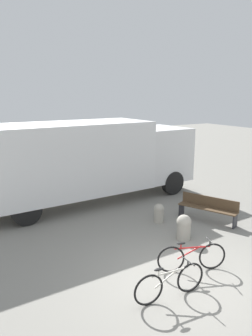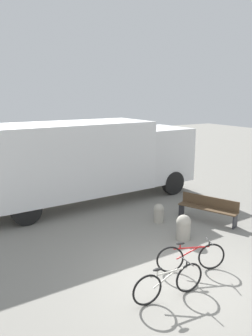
% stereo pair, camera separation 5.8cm
% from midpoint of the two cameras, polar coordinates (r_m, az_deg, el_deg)
% --- Properties ---
extents(ground_plane, '(60.00, 60.00, 0.00)m').
position_cam_midpoint_polar(ground_plane, '(8.06, 9.06, -18.52)').
color(ground_plane, gray).
extents(delivery_truck, '(8.97, 2.85, 3.13)m').
position_cam_midpoint_polar(delivery_truck, '(12.75, -6.99, 1.74)').
color(delivery_truck, white).
rests_on(delivery_truck, ground).
extents(park_bench, '(1.15, 1.98, 0.81)m').
position_cam_midpoint_polar(park_bench, '(11.35, 13.98, -6.65)').
color(park_bench, brown).
rests_on(park_bench, ground).
extents(bicycle_near, '(1.70, 0.44, 0.76)m').
position_cam_midpoint_polar(bicycle_near, '(7.21, 7.41, -19.19)').
color(bicycle_near, black).
rests_on(bicycle_near, ground).
extents(bicycle_middle, '(1.59, 0.71, 0.76)m').
position_cam_midpoint_polar(bicycle_middle, '(8.25, 11.16, -14.95)').
color(bicycle_middle, black).
rests_on(bicycle_middle, ground).
extents(bollard_near_bench, '(0.43, 0.43, 0.75)m').
position_cam_midpoint_polar(bollard_near_bench, '(9.83, 9.87, -10.00)').
color(bollard_near_bench, '#9E998C').
rests_on(bollard_near_bench, ground).
extents(bollard_far_bench, '(0.35, 0.35, 0.63)m').
position_cam_midpoint_polar(bollard_far_bench, '(10.99, 5.59, -7.69)').
color(bollard_far_bench, '#9E998C').
rests_on(bollard_far_bench, ground).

